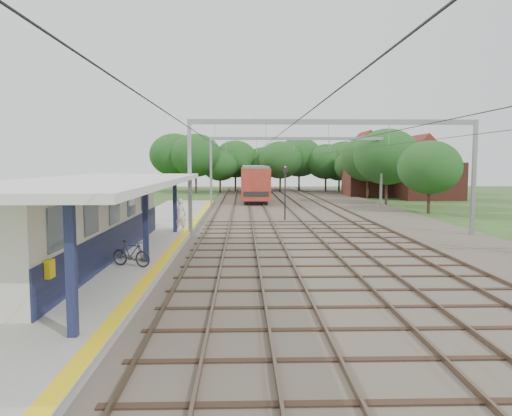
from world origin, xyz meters
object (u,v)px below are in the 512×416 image
object	(u,v)px
person	(180,215)
signal_post	(285,186)
bicycle	(131,254)
train	(252,179)

from	to	relation	value
person	signal_post	xyz separation A→B (m)	(6.95, 8.20, 1.31)
bicycle	signal_post	xyz separation A→B (m)	(7.65, 18.22, 1.79)
person	bicycle	xyz separation A→B (m)	(-0.70, -10.02, -0.48)
person	bicycle	world-z (taller)	person
train	person	bearing A→B (deg)	-97.29
train	signal_post	distance (m)	31.70
person	signal_post	distance (m)	10.83
person	bicycle	distance (m)	10.05
train	signal_post	world-z (taller)	signal_post
person	train	bearing A→B (deg)	-91.64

